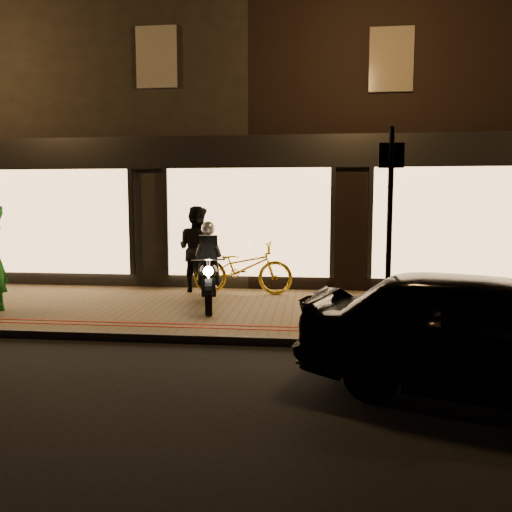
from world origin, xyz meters
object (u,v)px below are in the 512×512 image
at_px(bicycle_gold, 242,268).
at_px(parked_car, 489,333).
at_px(motorcycle, 209,274).
at_px(sign_post, 390,221).

height_order(bicycle_gold, parked_car, parked_car).
xyz_separation_m(bicycle_gold, parked_car, (3.34, -4.95, 0.01)).
height_order(motorcycle, parked_car, motorcycle).
bearing_deg(bicycle_gold, parked_car, -143.93).
bearing_deg(motorcycle, sign_post, -41.21).
distance_m(sign_post, parked_car, 2.30).
distance_m(bicycle_gold, parked_car, 5.97).
relative_size(sign_post, parked_car, 0.74).
relative_size(motorcycle, parked_car, 0.48).
bearing_deg(parked_car, bicycle_gold, 53.10).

